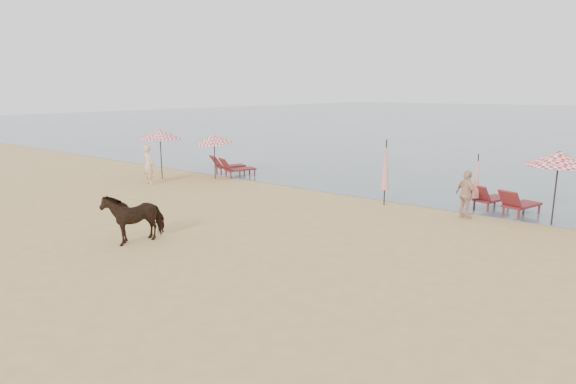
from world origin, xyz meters
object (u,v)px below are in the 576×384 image
umbrella_closed_left (386,165)px  lounger_cluster_right (503,200)px  umbrella_open_left_b (214,139)px  cow (134,217)px  beachgoer_left (149,165)px  lounger_cluster_left (231,166)px  umbrella_open_right (559,159)px  umbrella_closed_right (477,176)px  beachgoer_right_b (466,195)px  umbrella_open_left_a (160,134)px

umbrella_closed_left → lounger_cluster_right: bearing=21.8°
umbrella_open_left_b → cow: (5.31, -8.23, -1.23)m
beachgoer_left → umbrella_closed_left: bearing=-161.8°
cow → lounger_cluster_left: bearing=129.4°
umbrella_open_right → cow: umbrella_open_right is taller
cow → beachgoer_left: 8.62m
umbrella_open_left_b → umbrella_open_right: bearing=-19.1°
umbrella_open_left_b → umbrella_closed_right: size_ratio=1.08×
cow → umbrella_open_left_b: bearing=132.4°
umbrella_open_left_b → beachgoer_right_b: 12.00m
umbrella_open_right → umbrella_closed_left: 5.53m
umbrella_open_left_a → umbrella_open_left_b: bearing=62.4°
umbrella_open_left_a → beachgoer_right_b: (13.97, 1.51, -1.33)m
lounger_cluster_right → cow: 12.25m
lounger_cluster_right → lounger_cluster_left: bearing=-160.6°
umbrella_open_left_b → umbrella_closed_left: bearing=-22.0°
cow → beachgoer_right_b: size_ratio=1.02×
umbrella_open_left_b → beachgoer_left: 3.27m
beachgoer_left → umbrella_open_right: bearing=-164.4°
umbrella_open_right → lounger_cluster_right: bearing=139.0°
lounger_cluster_left → lounger_cluster_right: size_ratio=1.05×
umbrella_open_left_b → umbrella_closed_right: 11.98m
umbrella_open_left_a → umbrella_closed_right: 14.21m
umbrella_open_left_b → umbrella_closed_left: size_ratio=0.91×
umbrella_open_left_a → umbrella_open_left_b: (2.03, 1.58, -0.21)m
umbrella_open_left_a → beachgoer_left: (0.65, -1.21, -1.24)m
lounger_cluster_right → umbrella_open_right: (1.67, -0.78, 1.68)m
lounger_cluster_left → beachgoer_left: beachgoer_left is taller
beachgoer_right_b → umbrella_open_left_b: bearing=30.5°
umbrella_open_right → umbrella_closed_left: (-5.44, -0.72, -0.63)m
umbrella_closed_left → beachgoer_right_b: size_ratio=1.51×
lounger_cluster_left → umbrella_closed_right: size_ratio=1.14×
umbrella_open_right → cow: bearing=-151.3°
umbrella_open_left_a → umbrella_open_right: 16.58m
umbrella_open_left_a → umbrella_open_right: bearing=32.5°
umbrella_closed_right → beachgoer_left: umbrella_closed_right is taller
umbrella_open_right → beachgoer_right_b: 2.90m
cow → beachgoer_right_b: 10.53m
lounger_cluster_left → umbrella_open_left_b: 1.86m
lounger_cluster_right → cow: bearing=-109.5°
umbrella_open_left_a → umbrella_closed_left: umbrella_closed_left is taller
umbrella_closed_right → beachgoer_left: bearing=-163.9°
umbrella_closed_left → cow: size_ratio=1.48×
lounger_cluster_left → cow: 10.81m
lounger_cluster_left → umbrella_open_right: size_ratio=0.99×
umbrella_closed_right → cow: 11.41m
umbrella_open_left_b → umbrella_closed_right: bearing=-17.0°
umbrella_open_left_a → beachgoer_left: bearing=-37.3°
beachgoer_left → beachgoer_right_b: size_ratio=1.11×
cow → beachgoer_left: bearing=150.4°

